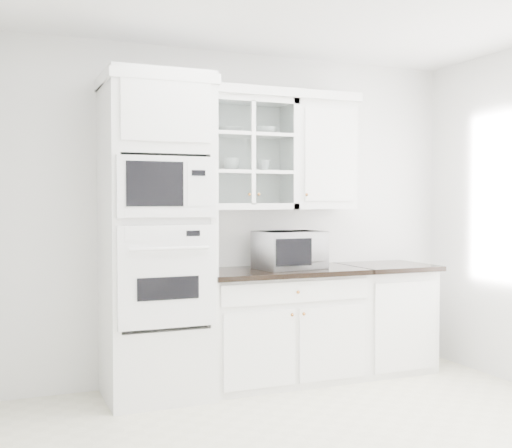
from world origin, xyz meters
name	(u,v)px	position (x,y,z in m)	size (l,w,h in m)	color
room_shell	(307,152)	(0.00, 0.43, 1.78)	(4.00, 3.50, 2.70)	white
oven_column	(156,237)	(-0.75, 1.42, 1.20)	(0.76, 0.68, 2.40)	white
base_cabinet_run	(280,325)	(0.28, 1.45, 0.46)	(1.32, 0.67, 0.92)	white
extra_base_cabinet	(385,316)	(1.28, 1.45, 0.46)	(0.72, 0.67, 0.92)	white
upper_cabinet_glass	(246,154)	(0.03, 1.58, 1.85)	(0.80, 0.33, 0.90)	white
upper_cabinet_solid	(319,156)	(0.71, 1.58, 1.85)	(0.55, 0.33, 0.90)	white
crown_molding	(235,92)	(-0.07, 1.56, 2.33)	(2.14, 0.38, 0.07)	white
countertop_microwave	(289,250)	(0.35, 1.44, 1.07)	(0.52, 0.44, 0.30)	white
bowl_a	(230,130)	(-0.11, 1.57, 2.03)	(0.19, 0.19, 0.05)	white
bowl_b	(264,131)	(0.19, 1.57, 2.04)	(0.20, 0.20, 0.06)	white
cup_a	(231,165)	(-0.09, 1.59, 1.76)	(0.13, 0.13, 0.10)	white
cup_b	(264,166)	(0.19, 1.57, 1.76)	(0.10, 0.10, 0.09)	white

